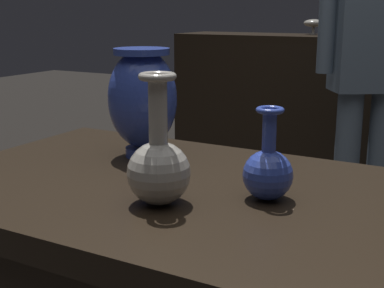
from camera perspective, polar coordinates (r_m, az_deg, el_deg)
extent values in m
cube|color=black|center=(1.01, 3.25, -6.46)|extent=(1.20, 0.64, 0.05)
sphere|color=gray|center=(0.93, -3.52, -3.09)|extent=(0.11, 0.11, 0.11)
cylinder|color=gray|center=(0.91, -3.62, 3.37)|extent=(0.03, 0.03, 0.12)
torus|color=gray|center=(0.90, -3.68, 7.14)|extent=(0.06, 0.06, 0.01)
cylinder|color=#2D429E|center=(1.25, -5.12, -0.79)|extent=(0.08, 0.08, 0.02)
ellipsoid|color=#2D429E|center=(1.23, -5.25, 4.76)|extent=(0.16, 0.16, 0.22)
cylinder|color=#2D429E|center=(1.21, -5.36, 9.71)|extent=(0.13, 0.13, 0.01)
sphere|color=#2D429E|center=(0.97, 8.01, -3.27)|extent=(0.09, 0.09, 0.09)
cylinder|color=#2D429E|center=(0.95, 8.17, 1.21)|extent=(0.02, 0.02, 0.08)
torus|color=#2D429E|center=(0.94, 8.25, 3.57)|extent=(0.05, 0.05, 0.01)
cylinder|color=gray|center=(3.26, 12.66, 11.27)|extent=(0.04, 0.04, 0.01)
cylinder|color=gray|center=(3.26, 12.68, 11.65)|extent=(0.02, 0.02, 0.03)
ellipsoid|color=gray|center=(3.26, 12.72, 12.35)|extent=(0.11, 0.11, 0.04)
cylinder|color=slate|center=(2.56, 19.05, -3.45)|extent=(0.11, 0.11, 0.79)
cylinder|color=slate|center=(2.51, 15.88, -3.58)|extent=(0.11, 0.11, 0.79)
cube|color=slate|center=(2.43, 18.72, 12.67)|extent=(0.37, 0.32, 0.63)
cylinder|color=slate|center=(2.36, 14.16, 13.72)|extent=(0.07, 0.07, 0.53)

